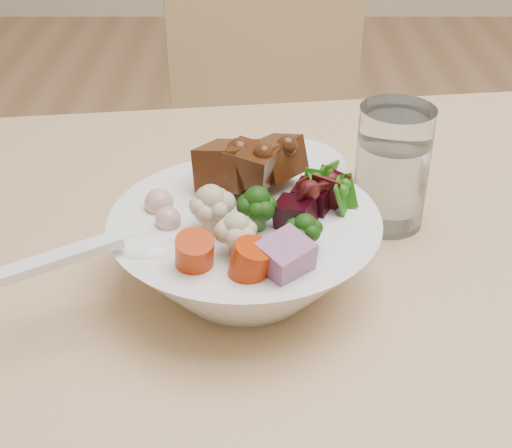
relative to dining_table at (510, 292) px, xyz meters
name	(u,v)px	position (x,y,z in m)	size (l,w,h in m)	color
dining_table	(510,292)	(0.00, 0.00, 0.00)	(1.51, 0.97, 0.67)	#D9B580
chair_far	(275,143)	(-0.25, 0.63, -0.13)	(0.45, 0.45, 0.84)	tan
food_bowl	(247,245)	(-0.29, -0.07, 0.11)	(0.25, 0.25, 0.14)	white
soup_spoon	(124,251)	(-0.40, -0.12, 0.14)	(0.15, 0.08, 0.03)	white
water_glass	(391,172)	(-0.14, 0.04, 0.13)	(0.08, 0.08, 0.13)	white
side_bowl	(285,180)	(-0.25, 0.09, 0.09)	(0.14, 0.14, 0.05)	white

